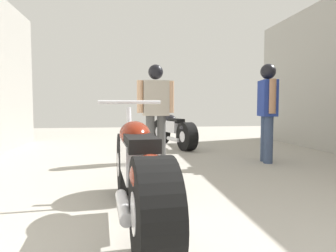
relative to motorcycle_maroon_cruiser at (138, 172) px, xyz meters
The scene contains 5 objects.
ground_plane 2.00m from the motorcycle_maroon_cruiser, 68.45° to the left, with size 18.54×18.54×0.00m, color #A8A399.
motorcycle_maroon_cruiser is the anchor object (origin of this frame).
motorcycle_black_naked 4.53m from the motorcycle_maroon_cruiser, 77.15° to the left, with size 0.84×1.95×0.92m.
mechanic_in_blue 2.81m from the motorcycle_maroon_cruiser, 81.22° to the left, with size 0.65×0.26×1.65m.
mechanic_with_helmet 3.28m from the motorcycle_maroon_cruiser, 46.03° to the left, with size 0.30×0.65×1.64m.
Camera 1 is at (-0.82, -0.36, 0.94)m, focal length 32.22 mm.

